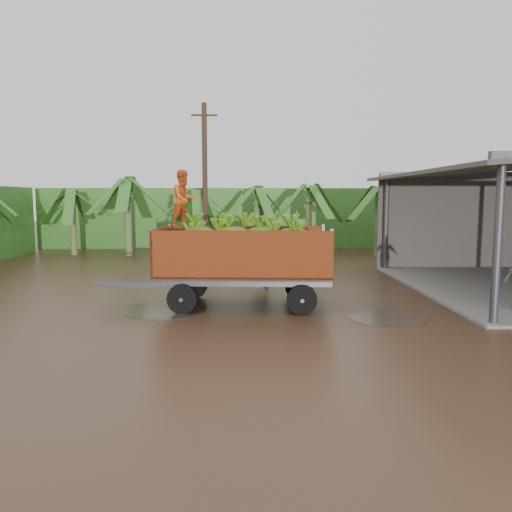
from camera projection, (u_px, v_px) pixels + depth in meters
The scene contains 6 objects.
ground at pixel (266, 296), 15.48m from camera, with size 100.00×100.00×0.00m, color black.
hedge_north at pixel (224, 218), 31.12m from camera, with size 22.00×3.00×3.60m, color #2D661E.
banana_trailer at pixel (243, 255), 13.95m from camera, with size 6.67×2.56×3.81m.
man_blue at pixel (261, 260), 16.70m from camera, with size 0.69×0.46×1.90m, color #7785D9.
utility_pole at pixel (205, 183), 23.14m from camera, with size 1.20×0.24×7.34m.
banana_plants at pixel (145, 223), 21.61m from camera, with size 24.49×20.20×4.34m.
Camera 1 is at (-0.60, -15.22, 3.05)m, focal length 35.00 mm.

